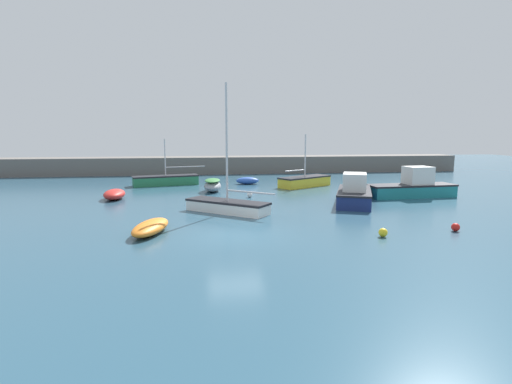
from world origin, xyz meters
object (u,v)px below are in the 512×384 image
(motorboat_with_cabin, at_px, (413,187))
(mooring_buoy_white, at_px, (250,195))
(rowboat_white_midwater, at_px, (151,227))
(dinghy_near_pier, at_px, (247,181))
(sailboat_short_mast, at_px, (166,180))
(open_tender_yellow, at_px, (114,194))
(mooring_buoy_red, at_px, (456,227))
(mooring_buoy_yellow, at_px, (383,232))
(cabin_cruiser_white, at_px, (354,193))
(rowboat_with_red_cover, at_px, (213,185))
(sailboat_tall_mast, at_px, (227,205))
(sailboat_twin_hulled, at_px, (305,181))

(motorboat_with_cabin, distance_m, mooring_buoy_white, 11.60)
(rowboat_white_midwater, relative_size, dinghy_near_pier, 1.60)
(sailboat_short_mast, bearing_deg, motorboat_with_cabin, 139.31)
(motorboat_with_cabin, xyz_separation_m, mooring_buoy_white, (-11.51, 1.35, -0.52))
(motorboat_with_cabin, distance_m, dinghy_near_pier, 13.88)
(open_tender_yellow, relative_size, mooring_buoy_white, 6.78)
(mooring_buoy_red, distance_m, mooring_buoy_yellow, 3.81)
(cabin_cruiser_white, xyz_separation_m, open_tender_yellow, (-15.56, 4.14, -0.36))
(rowboat_white_midwater, height_order, open_tender_yellow, open_tender_yellow)
(sailboat_short_mast, distance_m, mooring_buoy_red, 23.71)
(rowboat_with_red_cover, distance_m, dinghy_near_pier, 5.18)
(rowboat_with_red_cover, xyz_separation_m, open_tender_yellow, (-6.80, -2.76, -0.15))
(rowboat_white_midwater, bearing_deg, sailboat_short_mast, -162.58)
(rowboat_with_red_cover, bearing_deg, cabin_cruiser_white, -123.86)
(dinghy_near_pier, bearing_deg, mooring_buoy_red, 120.20)
(open_tender_yellow, relative_size, sailboat_tall_mast, 0.37)
(sailboat_twin_hulled, distance_m, mooring_buoy_white, 7.37)
(cabin_cruiser_white, distance_m, mooring_buoy_yellow, 8.19)
(rowboat_white_midwater, relative_size, open_tender_yellow, 1.26)
(cabin_cruiser_white, distance_m, mooring_buoy_red, 7.74)
(mooring_buoy_red, bearing_deg, rowboat_with_red_cover, 126.61)
(motorboat_with_cabin, relative_size, mooring_buoy_white, 16.10)
(sailboat_twin_hulled, xyz_separation_m, mooring_buoy_yellow, (-0.92, -16.58, -0.26))
(cabin_cruiser_white, relative_size, sailboat_twin_hulled, 1.14)
(sailboat_tall_mast, distance_m, mooring_buoy_red, 11.74)
(open_tender_yellow, xyz_separation_m, mooring_buoy_yellow, (13.70, -12.11, -0.15))
(mooring_buoy_red, height_order, mooring_buoy_yellow, mooring_buoy_yellow)
(mooring_buoy_red, bearing_deg, dinghy_near_pier, 112.04)
(sailboat_twin_hulled, distance_m, sailboat_short_mast, 12.01)
(rowboat_white_midwater, bearing_deg, open_tender_yellow, -145.27)
(sailboat_twin_hulled, xyz_separation_m, dinghy_near_pier, (-4.60, 2.33, -0.15))
(sailboat_twin_hulled, bearing_deg, sailboat_tall_mast, -157.49)
(cabin_cruiser_white, xyz_separation_m, mooring_buoy_yellow, (-1.85, -7.96, -0.50))
(cabin_cruiser_white, bearing_deg, motorboat_with_cabin, -44.87)
(mooring_buoy_red, bearing_deg, sailboat_twin_hulled, 100.06)
(sailboat_twin_hulled, height_order, rowboat_with_red_cover, sailboat_twin_hulled)
(sailboat_short_mast, xyz_separation_m, sailboat_tall_mast, (4.46, -12.76, -0.02))
(cabin_cruiser_white, height_order, mooring_buoy_white, cabin_cruiser_white)
(mooring_buoy_yellow, bearing_deg, sailboat_tall_mast, 134.65)
(sailboat_twin_hulled, distance_m, rowboat_with_red_cover, 8.02)
(sailboat_short_mast, distance_m, sailboat_tall_mast, 13.51)
(motorboat_with_cabin, xyz_separation_m, mooring_buoy_yellow, (-7.09, -10.17, -0.53))
(motorboat_with_cabin, relative_size, rowboat_white_midwater, 1.88)
(cabin_cruiser_white, distance_m, rowboat_with_red_cover, 11.15)
(rowboat_with_red_cover, distance_m, open_tender_yellow, 7.34)
(cabin_cruiser_white, bearing_deg, dinghy_near_pier, 49.14)
(sailboat_tall_mast, bearing_deg, motorboat_with_cabin, -125.53)
(dinghy_near_pier, bearing_deg, motorboat_with_cabin, 149.09)
(mooring_buoy_red, xyz_separation_m, mooring_buoy_yellow, (-3.78, -0.48, 0.00))
(sailboat_twin_hulled, bearing_deg, rowboat_white_midwater, -159.15)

